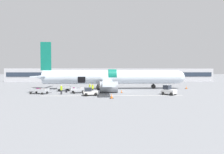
{
  "coord_description": "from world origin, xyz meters",
  "views": [
    {
      "loc": [
        -3.73,
        -36.14,
        4.1
      ],
      "look_at": [
        -1.69,
        2.44,
        2.92
      ],
      "focal_mm": 28.0,
      "sensor_mm": 36.0,
      "label": 1
    }
  ],
  "objects_px": {
    "baggage_cart_loading": "(79,90)",
    "ground_crew_loader_a": "(61,90)",
    "baggage_tug_mid": "(90,92)",
    "suitcase_on_tarmac_upright": "(66,91)",
    "ground_crew_driver": "(90,87)",
    "ground_crew_loader_b": "(93,88)",
    "baggage_tug_lead": "(169,91)",
    "airplane": "(110,78)",
    "baggage_cart_empty": "(39,91)",
    "baggage_cart_queued": "(65,88)"
  },
  "relations": [
    {
      "from": "airplane",
      "to": "suitcase_on_tarmac_upright",
      "type": "distance_m",
      "value": 11.42
    },
    {
      "from": "airplane",
      "to": "ground_crew_loader_b",
      "type": "xyz_separation_m",
      "value": [
        -3.69,
        -7.82,
        -1.78
      ]
    },
    {
      "from": "baggage_cart_queued",
      "to": "suitcase_on_tarmac_upright",
      "type": "xyz_separation_m",
      "value": [
        0.95,
        -2.76,
        -0.22
      ]
    },
    {
      "from": "ground_crew_driver",
      "to": "ground_crew_loader_b",
      "type": "bearing_deg",
      "value": -75.09
    },
    {
      "from": "baggage_cart_queued",
      "to": "baggage_cart_empty",
      "type": "distance_m",
      "value": 5.79
    },
    {
      "from": "baggage_cart_queued",
      "to": "ground_crew_loader_a",
      "type": "relative_size",
      "value": 2.14
    },
    {
      "from": "baggage_tug_lead",
      "to": "ground_crew_loader_a",
      "type": "bearing_deg",
      "value": 175.37
    },
    {
      "from": "baggage_tug_lead",
      "to": "baggage_cart_queued",
      "type": "relative_size",
      "value": 0.76
    },
    {
      "from": "baggage_cart_loading",
      "to": "baggage_cart_queued",
      "type": "relative_size",
      "value": 1.05
    },
    {
      "from": "airplane",
      "to": "ground_crew_loader_b",
      "type": "bearing_deg",
      "value": -115.29
    },
    {
      "from": "baggage_tug_mid",
      "to": "ground_crew_driver",
      "type": "bearing_deg",
      "value": 93.9
    },
    {
      "from": "baggage_cart_empty",
      "to": "airplane",
      "type": "bearing_deg",
      "value": 32.4
    },
    {
      "from": "baggage_tug_lead",
      "to": "baggage_cart_empty",
      "type": "xyz_separation_m",
      "value": [
        -23.36,
        2.55,
        -0.17
      ]
    },
    {
      "from": "airplane",
      "to": "ground_crew_driver",
      "type": "xyz_separation_m",
      "value": [
        -4.42,
        -5.07,
        -1.83
      ]
    },
    {
      "from": "airplane",
      "to": "ground_crew_driver",
      "type": "distance_m",
      "value": 6.97
    },
    {
      "from": "baggage_cart_empty",
      "to": "suitcase_on_tarmac_upright",
      "type": "height_order",
      "value": "baggage_cart_empty"
    },
    {
      "from": "ground_crew_loader_a",
      "to": "ground_crew_loader_b",
      "type": "xyz_separation_m",
      "value": [
        5.53,
        1.72,
        0.03
      ]
    },
    {
      "from": "baggage_cart_empty",
      "to": "ground_crew_loader_a",
      "type": "xyz_separation_m",
      "value": [
        4.22,
        -1.0,
        0.34
      ]
    },
    {
      "from": "ground_crew_driver",
      "to": "suitcase_on_tarmac_upright",
      "type": "distance_m",
      "value": 4.82
    },
    {
      "from": "baggage_cart_empty",
      "to": "ground_crew_driver",
      "type": "distance_m",
      "value": 9.67
    },
    {
      "from": "baggage_tug_mid",
      "to": "ground_crew_driver",
      "type": "distance_m",
      "value": 6.36
    },
    {
      "from": "airplane",
      "to": "baggage_tug_lead",
      "type": "relative_size",
      "value": 13.06
    },
    {
      "from": "baggage_cart_queued",
      "to": "baggage_cart_empty",
      "type": "relative_size",
      "value": 0.83
    },
    {
      "from": "baggage_tug_mid",
      "to": "baggage_cart_queued",
      "type": "relative_size",
      "value": 0.77
    },
    {
      "from": "baggage_tug_lead",
      "to": "baggage_cart_loading",
      "type": "height_order",
      "value": "baggage_tug_lead"
    },
    {
      "from": "airplane",
      "to": "baggage_cart_empty",
      "type": "xyz_separation_m",
      "value": [
        -13.45,
        -8.53,
        -2.15
      ]
    },
    {
      "from": "baggage_cart_loading",
      "to": "ground_crew_loader_b",
      "type": "height_order",
      "value": "ground_crew_loader_b"
    },
    {
      "from": "baggage_cart_loading",
      "to": "ground_crew_loader_a",
      "type": "xyz_separation_m",
      "value": [
        -2.86,
        -1.99,
        0.33
      ]
    },
    {
      "from": "baggage_tug_mid",
      "to": "ground_crew_loader_b",
      "type": "distance_m",
      "value": 3.62
    },
    {
      "from": "baggage_cart_loading",
      "to": "airplane",
      "type": "bearing_deg",
      "value": 49.84
    },
    {
      "from": "airplane",
      "to": "baggage_cart_queued",
      "type": "bearing_deg",
      "value": -157.98
    },
    {
      "from": "baggage_cart_empty",
      "to": "suitcase_on_tarmac_upright",
      "type": "bearing_deg",
      "value": 21.51
    },
    {
      "from": "baggage_cart_empty",
      "to": "ground_crew_loader_a",
      "type": "bearing_deg",
      "value": -13.35
    },
    {
      "from": "baggage_cart_empty",
      "to": "suitcase_on_tarmac_upright",
      "type": "distance_m",
      "value": 4.89
    },
    {
      "from": "baggage_tug_lead",
      "to": "ground_crew_driver",
      "type": "bearing_deg",
      "value": 157.23
    },
    {
      "from": "airplane",
      "to": "baggage_tug_mid",
      "type": "bearing_deg",
      "value": -109.29
    },
    {
      "from": "baggage_tug_mid",
      "to": "suitcase_on_tarmac_upright",
      "type": "relative_size",
      "value": 3.7
    },
    {
      "from": "baggage_cart_queued",
      "to": "baggage_tug_mid",
      "type": "bearing_deg",
      "value": -51.66
    },
    {
      "from": "ground_crew_loader_b",
      "to": "ground_crew_driver",
      "type": "relative_size",
      "value": 1.06
    },
    {
      "from": "suitcase_on_tarmac_upright",
      "to": "ground_crew_loader_b",
      "type": "bearing_deg",
      "value": -11.63
    },
    {
      "from": "airplane",
      "to": "ground_crew_driver",
      "type": "bearing_deg",
      "value": -131.11
    },
    {
      "from": "baggage_tug_lead",
      "to": "suitcase_on_tarmac_upright",
      "type": "height_order",
      "value": "baggage_tug_lead"
    },
    {
      "from": "suitcase_on_tarmac_upright",
      "to": "baggage_tug_mid",
      "type": "bearing_deg",
      "value": -43.49
    },
    {
      "from": "baggage_tug_lead",
      "to": "baggage_cart_queued",
      "type": "height_order",
      "value": "baggage_tug_lead"
    },
    {
      "from": "ground_crew_loader_b",
      "to": "ground_crew_loader_a",
      "type": "bearing_deg",
      "value": -162.74
    },
    {
      "from": "airplane",
      "to": "baggage_tug_lead",
      "type": "xyz_separation_m",
      "value": [
        9.91,
        -11.09,
        -1.98
      ]
    },
    {
      "from": "baggage_cart_empty",
      "to": "baggage_tug_lead",
      "type": "bearing_deg",
      "value": -6.23
    },
    {
      "from": "suitcase_on_tarmac_upright",
      "to": "baggage_cart_queued",
      "type": "bearing_deg",
      "value": 109.07
    },
    {
      "from": "baggage_tug_lead",
      "to": "baggage_cart_queued",
      "type": "xyz_separation_m",
      "value": [
        -19.77,
        7.1,
        -0.17
      ]
    },
    {
      "from": "baggage_tug_lead",
      "to": "ground_crew_loader_b",
      "type": "height_order",
      "value": "ground_crew_loader_b"
    }
  ]
}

